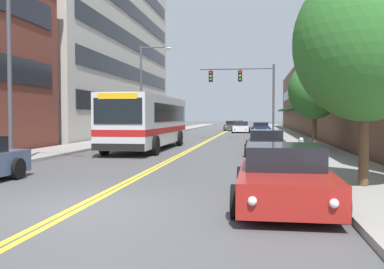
% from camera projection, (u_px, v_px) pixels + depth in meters
% --- Properties ---
extents(ground_plane, '(240.00, 240.00, 0.00)m').
position_uv_depth(ground_plane, '(220.00, 134.00, 45.90)').
color(ground_plane, '#4C4C4F').
extents(sidewalk_left, '(2.90, 106.00, 0.15)m').
position_uv_depth(sidewalk_left, '(157.00, 133.00, 46.92)').
color(sidewalk_left, gray).
rests_on(sidewalk_left, ground_plane).
extents(sidewalk_right, '(2.90, 106.00, 0.15)m').
position_uv_depth(sidewalk_right, '(286.00, 134.00, 44.87)').
color(sidewalk_right, gray).
rests_on(sidewalk_right, ground_plane).
extents(centre_line, '(0.34, 106.00, 0.01)m').
position_uv_depth(centre_line, '(220.00, 134.00, 45.90)').
color(centre_line, yellow).
rests_on(centre_line, ground_plane).
extents(office_tower_left, '(12.08, 31.76, 22.06)m').
position_uv_depth(office_tower_left, '(79.00, 29.00, 44.67)').
color(office_tower_left, '#BCB7AD').
rests_on(office_tower_left, ground_plane).
extents(storefront_row_right, '(9.10, 68.00, 8.44)m').
position_uv_depth(storefront_row_right, '(343.00, 94.00, 43.85)').
color(storefront_row_right, brown).
rests_on(storefront_row_right, ground_plane).
extents(city_bus, '(2.94, 11.29, 3.08)m').
position_uv_depth(city_bus, '(149.00, 120.00, 25.32)').
color(city_bus, silver).
rests_on(city_bus, ground_plane).
extents(car_silver_parked_left_mid, '(2.00, 4.61, 1.30)m').
position_uv_depth(car_silver_parked_left_mid, '(169.00, 130.00, 40.93)').
color(car_silver_parked_left_mid, '#B7B7BC').
rests_on(car_silver_parked_left_mid, ground_plane).
extents(car_red_parked_right_foreground, '(2.17, 4.83, 1.32)m').
position_uv_depth(car_red_parked_right_foreground, '(283.00, 177.00, 9.52)').
color(car_red_parked_right_foreground, maroon).
rests_on(car_red_parked_right_foreground, ground_plane).
extents(car_charcoal_parked_right_mid, '(2.14, 4.83, 1.25)m').
position_uv_depth(car_charcoal_parked_right_mid, '(266.00, 143.00, 21.94)').
color(car_charcoal_parked_right_mid, '#232328').
rests_on(car_charcoal_parked_right_mid, ground_plane).
extents(car_navy_parked_right_far, '(2.12, 4.41, 1.28)m').
position_uv_depth(car_navy_parked_right_far, '(261.00, 128.00, 46.75)').
color(car_navy_parked_right_far, '#19234C').
rests_on(car_navy_parked_right_far, ground_plane).
extents(car_white_moving_lead, '(2.10, 4.42, 1.33)m').
position_uv_depth(car_white_moving_lead, '(241.00, 127.00, 50.95)').
color(car_white_moving_lead, white).
rests_on(car_white_moving_lead, ground_plane).
extents(car_champagne_moving_second, '(2.14, 4.81, 1.27)m').
position_uv_depth(car_champagne_moving_second, '(238.00, 125.00, 66.60)').
color(car_champagne_moving_second, beige).
rests_on(car_champagne_moving_second, ground_plane).
extents(car_dark_grey_moving_third, '(2.15, 4.60, 1.31)m').
position_uv_depth(car_dark_grey_moving_third, '(232.00, 126.00, 58.76)').
color(car_dark_grey_moving_third, '#38383D').
rests_on(car_dark_grey_moving_third, ground_plane).
extents(traffic_signal_mast, '(6.23, 0.38, 6.26)m').
position_uv_depth(traffic_signal_mast, '(247.00, 86.00, 35.59)').
color(traffic_signal_mast, '#47474C').
rests_on(traffic_signal_mast, ground_plane).
extents(street_lamp_left_near, '(2.50, 0.28, 9.44)m').
position_uv_depth(street_lamp_left_near, '(16.00, 19.00, 15.73)').
color(street_lamp_left_near, '#47474C').
rests_on(street_lamp_left_near, ground_plane).
extents(street_lamp_left_far, '(2.59, 0.28, 7.53)m').
position_uv_depth(street_lamp_left_far, '(146.00, 84.00, 33.94)').
color(street_lamp_left_far, '#47474C').
rests_on(street_lamp_left_far, ground_plane).
extents(street_tree_right_near, '(3.71, 3.71, 5.75)m').
position_uv_depth(street_tree_right_near, '(366.00, 43.00, 11.01)').
color(street_tree_right_near, brown).
rests_on(street_tree_right_near, sidewalk_right).
extents(street_tree_right_mid, '(2.83, 2.83, 4.77)m').
position_uv_depth(street_tree_right_mid, '(315.00, 90.00, 23.04)').
color(street_tree_right_mid, brown).
rests_on(street_tree_right_mid, sidewalk_right).
extents(fire_hydrant, '(0.35, 0.27, 0.78)m').
position_uv_depth(fire_hydrant, '(301.00, 146.00, 20.77)').
color(fire_hydrant, '#B7B7BC').
rests_on(fire_hydrant, sidewalk_right).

